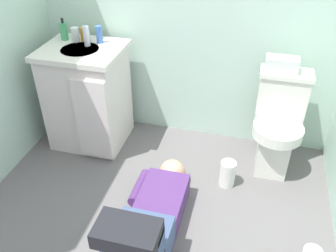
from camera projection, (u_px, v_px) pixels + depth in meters
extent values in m
cube|color=#625D5E|center=(150.00, 220.00, 2.40)|extent=(2.83, 3.10, 0.04)
cube|color=silver|center=(273.00, 147.00, 2.70)|extent=(0.22, 0.30, 0.38)
cylinder|color=silver|center=(278.00, 131.00, 2.54)|extent=(0.35, 0.35, 0.08)
cube|color=silver|center=(282.00, 97.00, 2.60)|extent=(0.34, 0.17, 0.34)
cube|color=silver|center=(287.00, 74.00, 2.49)|extent=(0.36, 0.19, 0.03)
cube|color=silver|center=(88.00, 99.00, 2.89)|extent=(0.56, 0.48, 0.78)
cube|color=silver|center=(81.00, 51.00, 2.66)|extent=(0.60, 0.52, 0.04)
cylinder|color=silver|center=(80.00, 52.00, 2.65)|extent=(0.28, 0.28, 0.05)
cube|color=silver|center=(93.00, 121.00, 2.67)|extent=(0.26, 0.03, 0.66)
cylinder|color=silver|center=(88.00, 35.00, 2.73)|extent=(0.02, 0.02, 0.10)
cube|color=#512D6B|center=(160.00, 207.00, 2.35)|extent=(0.29, 0.52, 0.17)
sphere|color=tan|center=(172.00, 172.00, 2.61)|extent=(0.19, 0.19, 0.19)
cube|color=#3F5076|center=(142.00, 242.00, 2.01)|extent=(0.31, 0.28, 0.20)
cube|color=#3F5076|center=(133.00, 249.00, 1.83)|extent=(0.31, 0.12, 0.32)
cube|color=black|center=(127.00, 233.00, 1.70)|extent=(0.31, 0.19, 0.09)
cylinder|color=#512D6B|center=(140.00, 187.00, 2.53)|extent=(0.08, 0.30, 0.08)
cube|color=silver|center=(282.00, 64.00, 2.47)|extent=(0.22, 0.11, 0.10)
cylinder|color=#439E64|center=(64.00, 31.00, 2.75)|extent=(0.06, 0.06, 0.13)
cylinder|color=black|center=(62.00, 21.00, 2.70)|extent=(0.02, 0.02, 0.04)
cylinder|color=white|center=(75.00, 35.00, 2.72)|extent=(0.06, 0.06, 0.11)
cylinder|color=orange|center=(83.00, 34.00, 2.74)|extent=(0.05, 0.05, 0.10)
cylinder|color=silver|center=(86.00, 36.00, 2.64)|extent=(0.04, 0.04, 0.15)
cylinder|color=#4169B8|center=(99.00, 35.00, 2.69)|extent=(0.05, 0.05, 0.13)
cylinder|color=white|center=(227.00, 174.00, 2.59)|extent=(0.11, 0.11, 0.20)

